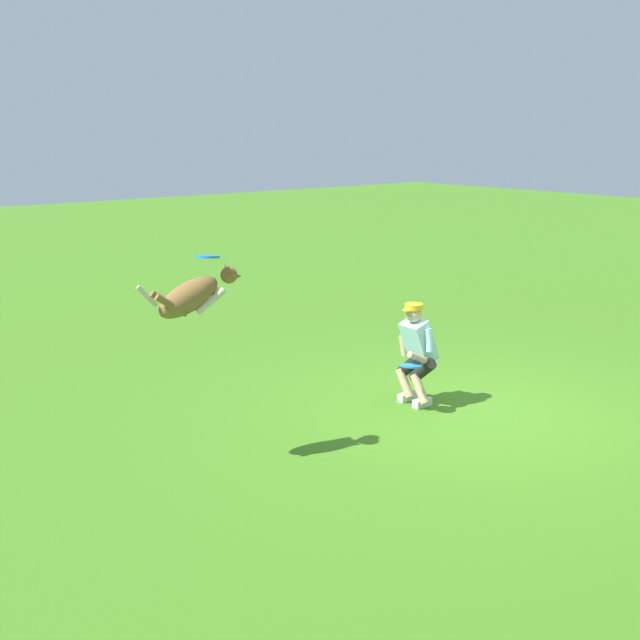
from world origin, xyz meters
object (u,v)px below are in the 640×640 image
(frisbee_held, at_px, (411,366))
(dog, at_px, (193,296))
(person, at_px, (416,350))
(frisbee_flying, at_px, (208,257))

(frisbee_held, bearing_deg, dog, -7.72)
(person, xyz_separation_m, dog, (3.02, -0.15, 1.07))
(frisbee_flying, bearing_deg, dog, -20.94)
(dog, bearing_deg, frisbee_flying, -9.72)
(dog, height_order, frisbee_held, dog)
(person, xyz_separation_m, frisbee_held, (0.32, 0.22, -0.09))
(dog, xyz_separation_m, frisbee_held, (-2.71, 0.37, -1.16))
(person, bearing_deg, dog, 0.95)
(person, relative_size, dog, 1.21)
(frisbee_flying, xyz_separation_m, frisbee_held, (-2.55, 0.31, -1.54))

